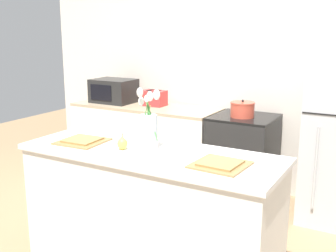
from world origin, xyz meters
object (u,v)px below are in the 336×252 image
toaster (154,98)px  cooking_pot (242,109)px  microwave (114,91)px  plate_setting_left (83,141)px  pear_figurine (122,143)px  flower_vase (148,126)px  plate_setting_right (220,164)px  stove_range (243,159)px

toaster → cooking_pot: 1.08m
microwave → toaster: bearing=5.3°
plate_setting_left → toaster: size_ratio=1.18×
pear_figurine → microwave: 2.13m
flower_vase → pear_figurine: (-0.14, -0.11, -0.11)m
flower_vase → plate_setting_right: bearing=-10.2°
plate_setting_right → cooking_pot: cooking_pot is taller
toaster → cooking_pot: toaster is taller
pear_figurine → plate_setting_right: (0.71, 0.01, -0.04)m
stove_range → pear_figurine: bearing=-99.4°
plate_setting_right → microwave: (-2.03, 1.66, 0.08)m
flower_vase → toaster: 1.86m
stove_range → plate_setting_right: size_ratio=2.66×
plate_setting_left → pear_figurine: bearing=-1.6°
stove_range → plate_setting_left: bearing=-111.0°
stove_range → cooking_pot: bearing=-98.1°
flower_vase → stove_range: bearing=85.0°
stove_range → cooking_pot: 0.52m
stove_range → flower_vase: 1.68m
pear_figurine → flower_vase: bearing=39.6°
pear_figurine → plate_setting_right: bearing=0.8°
flower_vase → pear_figurine: bearing=-140.4°
plate_setting_left → cooking_pot: bearing=68.6°
flower_vase → microwave: bearing=133.2°
pear_figurine → toaster: (-0.80, 1.71, -0.00)m
plate_setting_right → plate_setting_left: bearing=180.0°
pear_figurine → plate_setting_right: size_ratio=0.35×
plate_setting_left → microwave: (-0.96, 1.66, 0.08)m
pear_figurine → microwave: bearing=128.4°
stove_range → pear_figurine: (-0.27, -1.67, 0.53)m
pear_figurine → stove_range: bearing=80.6°
toaster → pear_figurine: bearing=-64.9°
flower_vase → microwave: 2.13m
plate_setting_right → microwave: size_ratio=0.69×
flower_vase → microwave: size_ratio=0.88×
plate_setting_left → plate_setting_right: same height
flower_vase → cooking_pot: size_ratio=1.78×
pear_figurine → toaster: size_ratio=0.41×
pear_figurine → cooking_pot: cooking_pot is taller
cooking_pot → flower_vase: bearing=-95.0°
plate_setting_left → toaster: bearing=104.5°
plate_setting_right → cooking_pot: (-0.44, 1.61, 0.02)m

